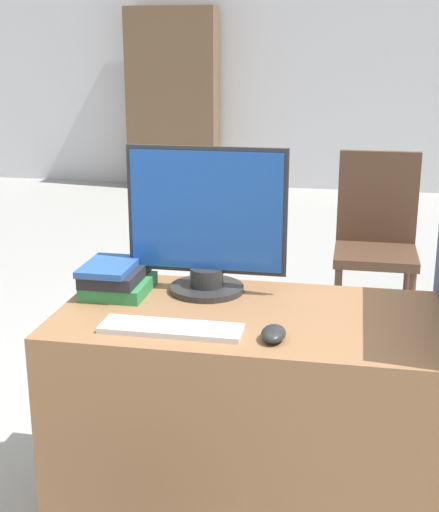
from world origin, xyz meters
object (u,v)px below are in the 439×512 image
Objects in this scene: monitor at (207,226)px; keyboard at (171,328)px; mouse at (274,334)px; book_stack at (116,278)px; far_chair at (376,233)px.

keyboard is at bearing -94.73° from monitor.
monitor is 4.78× the size of mouse.
keyboard is (-0.03, -0.35, -0.21)m from monitor.
monitor is 2.04× the size of book_stack.
monitor reaches higher than book_stack.
keyboard is 1.60× the size of book_stack.
monitor is at bearing -104.47° from far_chair.
monitor is 0.41m from keyboard.
book_stack is (-0.29, -0.07, -0.17)m from monitor.
book_stack is (-0.26, 0.28, 0.04)m from keyboard.
keyboard is 0.29m from mouse.
keyboard is 2.17m from far_chair.
keyboard is at bearing 178.15° from mouse.
monitor is 1.28× the size of keyboard.
monitor is at bearing 85.27° from keyboard.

